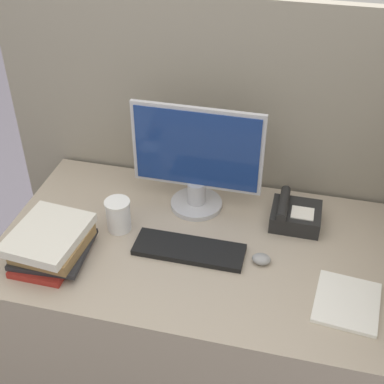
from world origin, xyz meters
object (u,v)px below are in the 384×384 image
at_px(monitor, 197,162).
at_px(coffee_cup, 118,215).
at_px(book_stack, 51,243).
at_px(keyboard, 189,250).
at_px(mouse, 261,259).
at_px(desk_telephone, 294,215).

bearing_deg(monitor, coffee_cup, -140.37).
bearing_deg(book_stack, keyboard, 16.24).
relative_size(monitor, mouse, 7.57).
distance_m(monitor, keyboard, 0.33).
relative_size(book_stack, desk_telephone, 1.63).
xyz_separation_m(monitor, coffee_cup, (-0.24, -0.20, -0.14)).
height_order(monitor, coffee_cup, monitor).
relative_size(keyboard, coffee_cup, 3.12).
xyz_separation_m(coffee_cup, desk_telephone, (0.62, 0.18, -0.02)).
xyz_separation_m(monitor, desk_telephone, (0.38, -0.02, -0.16)).
xyz_separation_m(keyboard, mouse, (0.25, 0.01, 0.01)).
bearing_deg(book_stack, monitor, 43.56).
relative_size(coffee_cup, desk_telephone, 0.69).
bearing_deg(book_stack, desk_telephone, 25.42).
bearing_deg(keyboard, book_stack, -163.76).
relative_size(monitor, coffee_cup, 3.93).
height_order(mouse, coffee_cup, coffee_cup).
height_order(monitor, keyboard, monitor).
xyz_separation_m(monitor, book_stack, (-0.42, -0.39, -0.14)).
distance_m(keyboard, mouse, 0.25).
distance_m(mouse, coffee_cup, 0.54).
bearing_deg(coffee_cup, monitor, 39.63).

